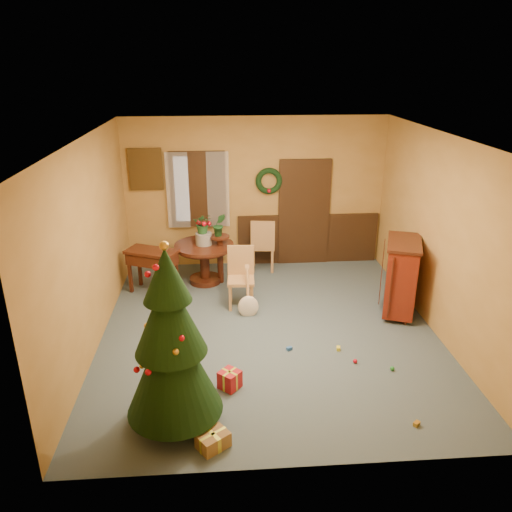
{
  "coord_description": "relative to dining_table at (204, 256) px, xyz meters",
  "views": [
    {
      "loc": [
        -0.69,
        -6.63,
        3.86
      ],
      "look_at": [
        -0.17,
        0.4,
        1.07
      ],
      "focal_mm": 35.0,
      "sensor_mm": 36.0,
      "label": 1
    }
  ],
  "objects": [
    {
      "name": "gift_d",
      "position": [
        -0.12,
        -3.75,
        -0.46
      ],
      "size": [
        0.35,
        0.23,
        0.12
      ],
      "color": "#A9161D",
      "rests_on": "floor"
    },
    {
      "name": "toy_c",
      "position": [
        1.93,
        -2.49,
        -0.49
      ],
      "size": [
        0.07,
        0.09,
        0.05
      ],
      "primitive_type": "cube",
      "rotation": [
        0.0,
        0.0,
        1.37
      ],
      "color": "yellow",
      "rests_on": "floor"
    },
    {
      "name": "plant_stand",
      "position": [
        0.29,
        -0.02,
        0.05
      ],
      "size": [
        0.35,
        0.35,
        0.91
      ],
      "color": "black",
      "rests_on": "floor"
    },
    {
      "name": "toy_b",
      "position": [
        2.53,
        -3.04,
        -0.49
      ],
      "size": [
        0.06,
        0.06,
        0.06
      ],
      "primitive_type": "sphere",
      "color": "#227E30",
      "rests_on": "floor"
    },
    {
      "name": "writing_desk",
      "position": [
        -0.89,
        -0.34,
        0.07
      ],
      "size": [
        0.98,
        0.75,
        0.78
      ],
      "color": "black",
      "rests_on": "floor"
    },
    {
      "name": "room_envelope",
      "position": [
        1.21,
        0.84,
        0.6
      ],
      "size": [
        5.5,
        5.5,
        5.5
      ],
      "color": "#394A53",
      "rests_on": "ground"
    },
    {
      "name": "centerpiece_plant",
      "position": [
        0.0,
        0.0,
        0.62
      ],
      "size": [
        0.33,
        0.29,
        0.37
      ],
      "primitive_type": "imported",
      "color": "#1E4C23",
      "rests_on": "urn"
    },
    {
      "name": "guitar",
      "position": [
        0.72,
        -1.36,
        -0.13
      ],
      "size": [
        0.35,
        0.52,
        0.76
      ],
      "primitive_type": null,
      "rotation": [
        -0.49,
        0.0,
        -0.04
      ],
      "color": "beige",
      "rests_on": "floor"
    },
    {
      "name": "toy_e",
      "position": [
        2.46,
        -4.11,
        -0.49
      ],
      "size": [
        0.09,
        0.09,
        0.05
      ],
      "primitive_type": "cube",
      "rotation": [
        0.0,
        0.0,
        0.68
      ],
      "color": "gold",
      "rests_on": "floor"
    },
    {
      "name": "gift_b",
      "position": [
        0.37,
        -3.24,
        -0.4
      ],
      "size": [
        0.33,
        0.33,
        0.24
      ],
      "color": "#A9161D",
      "rests_on": "floor"
    },
    {
      "name": "gift_a",
      "position": [
        0.17,
        -4.27,
        -0.43
      ],
      "size": [
        0.4,
        0.38,
        0.18
      ],
      "color": "brown",
      "rests_on": "floor"
    },
    {
      "name": "stand_plant",
      "position": [
        0.29,
        -0.02,
        0.6
      ],
      "size": [
        0.26,
        0.22,
        0.41
      ],
      "primitive_type": "imported",
      "rotation": [
        0.0,
        0.0,
        0.17
      ],
      "color": "#19471E",
      "rests_on": "plant_stand"
    },
    {
      "name": "toy_d",
      "position": [
        2.09,
        -2.83,
        -0.49
      ],
      "size": [
        0.06,
        0.06,
        0.06
      ],
      "primitive_type": "sphere",
      "color": "red",
      "rests_on": "floor"
    },
    {
      "name": "dining_table",
      "position": [
        0.0,
        0.0,
        0.0
      ],
      "size": [
        1.08,
        1.08,
        0.74
      ],
      "color": "black",
      "rests_on": "floor"
    },
    {
      "name": "chair_far",
      "position": [
        1.11,
        0.45,
        0.04
      ],
      "size": [
        0.5,
        0.5,
        1.05
      ],
      "color": "#8D5E38",
      "rests_on": "floor"
    },
    {
      "name": "christmas_tree",
      "position": [
        -0.25,
        -3.85,
        0.52
      ],
      "size": [
        1.07,
        1.07,
        2.2
      ],
      "color": "#382111",
      "rests_on": "floor"
    },
    {
      "name": "sideboard",
      "position": [
        3.15,
        -1.43,
        0.14
      ],
      "size": [
        0.8,
        1.08,
        1.23
      ],
      "color": "#5B130A",
      "rests_on": "floor"
    },
    {
      "name": "gift_c",
      "position": [
        -0.24,
        -3.23,
        -0.46
      ],
      "size": [
        0.29,
        0.27,
        0.13
      ],
      "color": "brown",
      "rests_on": "floor"
    },
    {
      "name": "toy_a",
      "position": [
        1.24,
        -2.44,
        -0.49
      ],
      "size": [
        0.09,
        0.08,
        0.05
      ],
      "primitive_type": "cube",
      "rotation": [
        0.0,
        0.0,
        0.52
      ],
      "color": "#24539F",
      "rests_on": "floor"
    },
    {
      "name": "urn",
      "position": [
        0.0,
        0.0,
        0.33
      ],
      "size": [
        0.29,
        0.29,
        0.22
      ],
      "primitive_type": "cylinder",
      "color": "slate",
      "rests_on": "dining_table"
    },
    {
      "name": "chair_near",
      "position": [
        0.62,
        -0.93,
        0.02
      ],
      "size": [
        0.45,
        0.45,
        1.01
      ],
      "color": "#8D5E38",
      "rests_on": "floor"
    }
  ]
}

